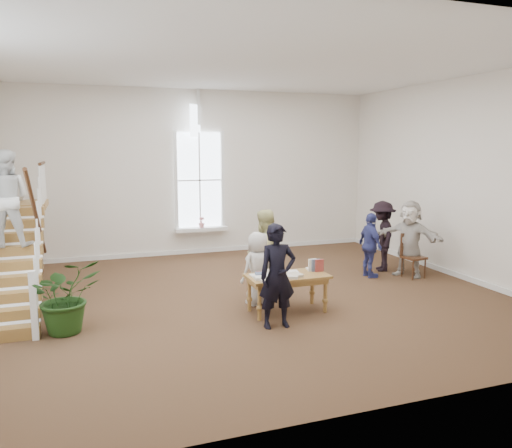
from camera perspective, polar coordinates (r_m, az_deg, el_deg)
name	(u,v)px	position (r m, az deg, el deg)	size (l,w,h in m)	color
ground	(251,298)	(10.02, -0.57, -8.42)	(10.00, 10.00, 0.00)	#4A2C1D
room_shell	(201,239)	(14.04, -6.30, -1.75)	(10.49, 10.00, 10.00)	silver
staircase	(9,223)	(9.99, -26.42, 0.12)	(1.10, 4.10, 2.92)	brown
library_table	(285,279)	(9.04, 3.39, -6.33)	(1.48, 0.75, 0.75)	brown
police_officer	(277,276)	(8.25, 2.47, -5.96)	(0.63, 0.42, 1.74)	black
elderly_woman	(258,268)	(9.46, 0.23, -5.08)	(0.68, 0.44, 1.39)	beige
person_yellow	(264,253)	(9.98, 0.90, -3.32)	(0.85, 0.66, 1.74)	#CAC47E
woman_cluster_a	(370,245)	(11.68, 12.93, -2.38)	(0.87, 0.36, 1.49)	navy
woman_cluster_b	(382,236)	(12.35, 14.20, -1.34)	(1.09, 0.63, 1.69)	black
woman_cluster_c	(409,239)	(11.99, 17.11, -1.60)	(1.63, 0.52, 1.76)	beige
floor_plant	(66,296)	(8.65, -20.92, -7.68)	(1.09, 0.94, 1.21)	#1B3B12
side_chair	(411,253)	(11.98, 17.33, -3.14)	(0.48, 0.48, 1.02)	#311D0D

